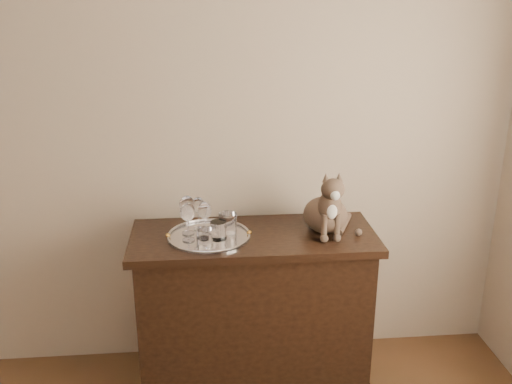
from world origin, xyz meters
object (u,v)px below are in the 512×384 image
Objects in this scene: tray at (209,237)px; tumbler_c at (228,223)px; wine_glass_c at (188,222)px; sideboard at (254,310)px; tumbler_b at (205,238)px; wine_glass_d at (205,219)px; wine_glass_a at (187,215)px; cat at (326,199)px; wine_glass_b at (199,213)px; tumbler_a at (218,230)px.

tumbler_c reaches higher than tray.
tumbler_c is at bearing 20.95° from wine_glass_c.
tray is at bearing -174.58° from sideboard.
wine_glass_c is 0.12m from tumbler_b.
sideboard is 0.55m from tumbler_b.
tray is (-0.22, -0.02, 0.43)m from sideboard.
tray is at bearing 22.07° from wine_glass_c.
wine_glass_d is (-0.02, 0.00, 0.09)m from tray.
tumbler_c is at bearing -2.27° from wine_glass_a.
cat reaches higher than wine_glass_d.
wine_glass_b is 0.09m from wine_glass_d.
wine_glass_d is at bearing -25.84° from wine_glass_a.
wine_glass_c reaches higher than tumbler_b.
wine_glass_c is 1.07× the size of wine_glass_d.
tumbler_a is at bearing -53.93° from wine_glass_b.
tumbler_a is 0.26× the size of cat.
tumbler_a is (0.09, -0.13, -0.04)m from wine_glass_b.
wine_glass_b is at bearing 117.98° from tray.
wine_glass_b is at bearing 126.07° from tumbler_a.
wine_glass_a reaches higher than tumbler_b.
wine_glass_d is at bearing 26.62° from wine_glass_c.
tray is 0.09m from wine_glass_d.
wine_glass_d is at bearing -163.45° from tumbler_c.
wine_glass_b reaches higher than tumbler_b.
tumbler_b is at bearing -127.71° from tumbler_c.
wine_glass_c is at bearing -159.05° from tumbler_c.
wine_glass_c is 0.09m from wine_glass_d.
wine_glass_b is 0.15m from tumbler_c.
sideboard is 14.14× the size of tumbler_b.
wine_glass_b is 0.21m from tumbler_b.
wine_glass_a is at bearing 154.16° from wine_glass_d.
tumbler_c is at bearing 16.55° from wine_glass_d.
wine_glass_b is 0.50× the size of cat.
wine_glass_b reaches higher than sideboard.
cat is at bearing 3.37° from wine_glass_d.
cat reaches higher than tumbler_a.
tumbler_b is at bearing -91.69° from wine_glass_d.
tray is 0.12m from tumbler_b.
cat is at bearing 7.94° from tumbler_a.
tumbler_b is 0.85× the size of tumbler_c.
wine_glass_c is (-0.31, -0.06, 0.53)m from sideboard.
wine_glass_d is 2.06× the size of tumbler_b.
sideboard is 0.62m from wine_glass_a.
tumbler_a is (-0.17, -0.06, 0.48)m from sideboard.
cat is (0.48, 0.00, 0.11)m from tumbler_c.
tumbler_b is (0.08, -0.07, -0.05)m from wine_glass_c.
tray is 0.11m from tumbler_c.
wine_glass_d reaches higher than tumbler_a.
wine_glass_a is at bearing 92.65° from wine_glass_c.
wine_glass_c reaches higher than wine_glass_d.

